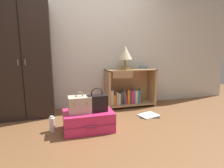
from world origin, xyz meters
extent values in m
plane|color=brown|center=(0.00, 0.00, 0.00)|extent=(9.00, 9.00, 0.00)
cube|color=beige|center=(0.00, 1.50, 1.30)|extent=(6.40, 0.10, 2.60)
cube|color=black|center=(-1.15, 1.20, 0.94)|extent=(0.87, 0.45, 1.87)
cube|color=black|center=(-1.15, 0.98, 0.94)|extent=(0.01, 0.01, 1.77)
cylinder|color=gray|center=(-1.20, 0.97, 0.94)|extent=(0.01, 0.01, 0.09)
cylinder|color=gray|center=(-1.10, 0.97, 0.94)|extent=(0.01, 0.01, 0.09)
cube|color=tan|center=(0.27, 1.24, 0.37)|extent=(0.04, 0.35, 0.75)
cube|color=tan|center=(1.21, 1.24, 0.37)|extent=(0.04, 0.35, 0.75)
cube|color=tan|center=(0.74, 1.24, 0.74)|extent=(0.98, 0.35, 0.02)
cube|color=tan|center=(0.74, 1.24, 0.06)|extent=(0.90, 0.35, 0.02)
cube|color=tan|center=(0.74, 1.41, 0.37)|extent=(0.90, 0.01, 0.73)
cube|color=#9D7950|center=(0.52, 1.08, 0.67)|extent=(0.39, 0.02, 0.12)
sphere|color=#9E844C|center=(0.52, 1.06, 0.67)|extent=(0.02, 0.02, 0.02)
cube|color=beige|center=(0.35, 1.22, 0.21)|extent=(0.05, 0.11, 0.29)
cube|color=orange|center=(0.40, 1.22, 0.16)|extent=(0.05, 0.10, 0.20)
cube|color=beige|center=(0.45, 1.22, 0.19)|extent=(0.03, 0.12, 0.24)
cube|color=beige|center=(0.49, 1.22, 0.18)|extent=(0.05, 0.10, 0.22)
cube|color=#4C474C|center=(0.54, 1.22, 0.19)|extent=(0.05, 0.08, 0.25)
cube|color=#4C474C|center=(0.60, 1.22, 0.21)|extent=(0.07, 0.10, 0.28)
cube|color=red|center=(0.64, 1.22, 0.16)|extent=(0.04, 0.09, 0.18)
cube|color=orange|center=(0.68, 1.22, 0.21)|extent=(0.04, 0.10, 0.28)
cube|color=#4C474C|center=(0.72, 1.22, 0.20)|extent=(0.04, 0.11, 0.26)
cube|color=red|center=(0.76, 1.22, 0.20)|extent=(0.04, 0.12, 0.27)
cube|color=purple|center=(0.80, 1.22, 0.20)|extent=(0.05, 0.11, 0.27)
cube|color=beige|center=(0.85, 1.22, 0.19)|extent=(0.06, 0.08, 0.25)
cube|color=teal|center=(0.90, 1.22, 0.20)|extent=(0.04, 0.08, 0.26)
cube|color=#726659|center=(0.94, 1.22, 0.21)|extent=(0.04, 0.10, 0.29)
cylinder|color=olive|center=(0.62, 1.23, 0.77)|extent=(0.17, 0.17, 0.05)
cylinder|color=olive|center=(0.62, 1.23, 0.87)|extent=(0.04, 0.04, 0.14)
cone|color=beige|center=(0.62, 1.23, 1.07)|extent=(0.27, 0.27, 0.25)
cylinder|color=slate|center=(1.03, 1.28, 0.78)|extent=(0.14, 0.14, 0.05)
cube|color=#DB2860|center=(-0.25, 0.36, 0.14)|extent=(0.69, 0.45, 0.27)
cube|color=maroon|center=(-0.25, 0.36, 0.14)|extent=(0.70, 0.46, 0.01)
cube|color=maroon|center=(-0.25, 0.13, 0.14)|extent=(0.14, 0.02, 0.03)
cube|color=#B7A88E|center=(-0.36, 0.35, 0.39)|extent=(0.31, 0.21, 0.23)
torus|color=gray|center=(-0.36, 0.35, 0.52)|extent=(0.11, 0.02, 0.11)
cube|color=tan|center=(-0.45, 0.24, 0.43)|extent=(0.02, 0.01, 0.02)
cube|color=tan|center=(-0.28, 0.24, 0.43)|extent=(0.02, 0.01, 0.02)
cube|color=black|center=(-0.12, 0.35, 0.39)|extent=(0.28, 0.16, 0.23)
torus|color=black|center=(-0.12, 0.35, 0.52)|extent=(0.17, 0.01, 0.17)
cylinder|color=white|center=(-0.74, 0.45, 0.10)|extent=(0.08, 0.08, 0.20)
cylinder|color=silver|center=(-0.74, 0.45, 0.21)|extent=(0.05, 0.05, 0.02)
cube|color=white|center=(0.84, 0.63, 0.01)|extent=(0.38, 0.34, 0.02)
cube|color=black|center=(0.84, 0.63, 0.00)|extent=(0.39, 0.35, 0.01)
camera|label=1|loc=(-0.64, -2.17, 1.14)|focal=30.25mm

